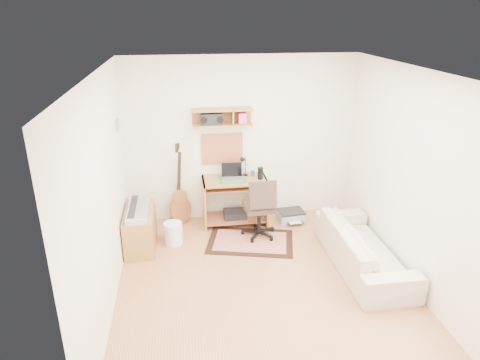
{
  "coord_description": "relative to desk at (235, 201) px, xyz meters",
  "views": [
    {
      "loc": [
        -0.93,
        -4.48,
        3.21
      ],
      "look_at": [
        -0.15,
        1.05,
        1.0
      ],
      "focal_mm": 32.45,
      "sensor_mm": 36.0,
      "label": 1
    }
  ],
  "objects": [
    {
      "name": "left_wall",
      "position": [
        -1.67,
        -1.73,
        0.93
      ],
      "size": [
        0.01,
        4.0,
        2.6
      ],
      "primitive_type": "cube",
      "color": "white",
      "rests_on": "ground"
    },
    {
      "name": "back_wall",
      "position": [
        0.14,
        0.28,
        0.93
      ],
      "size": [
        3.6,
        0.01,
        2.6
      ],
      "primitive_type": "cube",
      "color": "white",
      "rests_on": "ground"
    },
    {
      "name": "pencil_cup",
      "position": [
        0.3,
        0.1,
        0.42
      ],
      "size": [
        0.06,
        0.06,
        0.09
      ],
      "primitive_type": "cylinder",
      "color": "#344D9C",
      "rests_on": "desk"
    },
    {
      "name": "wall_shelf",
      "position": [
        -0.16,
        0.15,
        1.32
      ],
      "size": [
        0.9,
        0.25,
        0.26
      ],
      "primitive_type": "cube",
      "color": "#AC7F3C",
      "rests_on": "back_wall"
    },
    {
      "name": "desk_lamp",
      "position": [
        0.19,
        0.14,
        0.54
      ],
      "size": [
        0.11,
        0.11,
        0.32
      ],
      "primitive_type": null,
      "color": "black",
      "rests_on": "desk"
    },
    {
      "name": "wall_photo",
      "position": [
        -1.65,
        -0.23,
        1.34
      ],
      "size": [
        0.02,
        0.2,
        0.15
      ],
      "primitive_type": "cube",
      "color": "#4C8CBF",
      "rests_on": "left_wall"
    },
    {
      "name": "speaker",
      "position": [
        0.39,
        -0.05,
        0.47
      ],
      "size": [
        0.09,
        0.09,
        0.19
      ],
      "primitive_type": "cylinder",
      "color": "black",
      "rests_on": "desk"
    },
    {
      "name": "music_keyboard",
      "position": [
        -1.44,
        -0.54,
        0.21
      ],
      "size": [
        0.28,
        0.88,
        0.08
      ],
      "primitive_type": "cube",
      "color": "#B2B5BA",
      "rests_on": "cabinet"
    },
    {
      "name": "task_chair",
      "position": [
        0.3,
        -0.5,
        0.11
      ],
      "size": [
        0.52,
        0.52,
        0.97
      ],
      "primitive_type": null,
      "rotation": [
        0.0,
        0.0,
        0.05
      ],
      "color": "#35271F",
      "rests_on": "floor"
    },
    {
      "name": "boombox",
      "position": [
        -0.33,
        0.15,
        1.3
      ],
      "size": [
        0.32,
        0.15,
        0.17
      ],
      "primitive_type": "cube",
      "color": "black",
      "rests_on": "wall_shelf"
    },
    {
      "name": "cork_board",
      "position": [
        -0.16,
        0.25,
        0.79
      ],
      "size": [
        0.64,
        0.03,
        0.49
      ],
      "primitive_type": "cube",
      "color": "tan",
      "rests_on": "back_wall"
    },
    {
      "name": "ceiling",
      "position": [
        0.14,
        -1.73,
        2.23
      ],
      "size": [
        3.6,
        4.0,
        0.01
      ],
      "primitive_type": "cube",
      "color": "white",
      "rests_on": "ground"
    },
    {
      "name": "right_wall",
      "position": [
        1.94,
        -1.73,
        0.93
      ],
      "size": [
        0.01,
        4.0,
        2.6
      ],
      "primitive_type": "cube",
      "color": "white",
      "rests_on": "ground"
    },
    {
      "name": "printer",
      "position": [
        0.91,
        -0.05,
        -0.29
      ],
      "size": [
        0.45,
        0.36,
        0.16
      ],
      "primitive_type": "cube",
      "rotation": [
        0.0,
        0.0,
        0.09
      ],
      "color": "#A5A8AA",
      "rests_on": "floor"
    },
    {
      "name": "rug",
      "position": [
        0.14,
        -0.66,
        -0.37
      ],
      "size": [
        1.4,
        1.1,
        0.02
      ],
      "primitive_type": "cube",
      "rotation": [
        0.0,
        0.0,
        -0.24
      ],
      "color": "#D4B08E",
      "rests_on": "floor"
    },
    {
      "name": "laptop",
      "position": [
        -0.04,
        -0.02,
        0.5
      ],
      "size": [
        0.32,
        0.32,
        0.24
      ],
      "primitive_type": null,
      "rotation": [
        0.0,
        0.0,
        -0.03
      ],
      "color": "silver",
      "rests_on": "desk"
    },
    {
      "name": "guitar",
      "position": [
        -0.86,
        0.13,
        0.27
      ],
      "size": [
        0.4,
        0.34,
        1.3
      ],
      "primitive_type": null,
      "rotation": [
        0.0,
        0.0,
        0.41
      ],
      "color": "#A25D31",
      "rests_on": "floor"
    },
    {
      "name": "sofa",
      "position": [
        1.52,
        -1.49,
        -0.0
      ],
      "size": [
        0.56,
        1.9,
        0.74
      ],
      "primitive_type": "imported",
      "rotation": [
        0.0,
        0.0,
        1.57
      ],
      "color": "beige",
      "rests_on": "floor"
    },
    {
      "name": "desk",
      "position": [
        0.0,
        0.0,
        0.0
      ],
      "size": [
        1.0,
        0.55,
        0.75
      ],
      "primitive_type": null,
      "color": "#AC7F3C",
      "rests_on": "floor"
    },
    {
      "name": "cabinet",
      "position": [
        -1.44,
        -0.54,
        -0.1
      ],
      "size": [
        0.4,
        0.9,
        0.55
      ],
      "primitive_type": "cube",
      "color": "#AC7F3C",
      "rests_on": "floor"
    },
    {
      "name": "floor",
      "position": [
        0.14,
        -1.73,
        -0.38
      ],
      "size": [
        3.6,
        4.0,
        0.01
      ],
      "primitive_type": "cube",
      "color": "#BF804F",
      "rests_on": "ground"
    },
    {
      "name": "waste_basket",
      "position": [
        -0.98,
        -0.53,
        -0.21
      ],
      "size": [
        0.34,
        0.34,
        0.33
      ],
      "primitive_type": "cylinder",
      "rotation": [
        0.0,
        0.0,
        -0.28
      ],
      "color": "white",
      "rests_on": "floor"
    }
  ]
}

